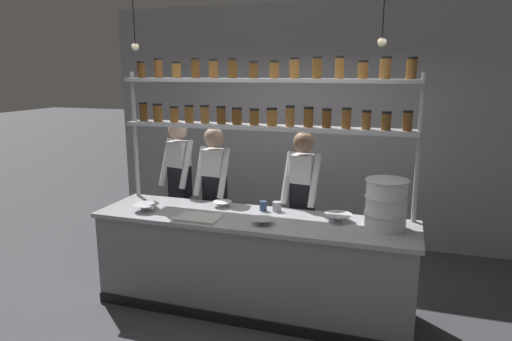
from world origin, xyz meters
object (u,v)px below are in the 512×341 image
Objects in this scene: chef_center at (215,192)px; prep_bowl_near_left at (338,218)px; spice_shelf_unit at (264,107)px; chef_left at (180,183)px; cutting_board at (198,218)px; serving_cup_front at (263,206)px; serving_cup_by_board at (277,206)px; chef_right at (302,201)px; prep_bowl_near_right at (263,221)px; prep_bowl_center_back at (222,204)px; container_stack at (386,204)px; prep_bowl_center_front at (146,207)px.

prep_bowl_near_left is (1.40, -0.44, -0.01)m from chef_center.
chef_left is (-1.14, 0.40, -0.92)m from spice_shelf_unit.
cutting_board is 4.19× the size of serving_cup_front.
serving_cup_by_board reaches higher than cutting_board.
spice_shelf_unit is 1.25m from prep_bowl_near_left.
chef_right reaches higher than cutting_board.
chef_center is 8.27× the size of prep_bowl_near_right.
chef_left is at bearing 167.60° from chef_center.
prep_bowl_center_back is (-1.17, 0.10, -0.01)m from prep_bowl_near_left.
chef_right is 17.47× the size of serving_cup_front.
container_stack reaches higher than serving_cup_front.
chef_right reaches higher than prep_bowl_center_front.
spice_shelf_unit is at bearing -14.84° from chef_center.
prep_bowl_near_left is 0.75m from serving_cup_front.
serving_cup_front is (0.49, 0.44, 0.04)m from cutting_board.
chef_left is 2.01m from prep_bowl_near_left.
spice_shelf_unit reaches higher than serving_cup_by_board.
chef_center is at bearing -172.70° from chef_right.
container_stack is 1.74× the size of prep_bowl_center_front.
chef_left is 8.98× the size of prep_bowl_center_back.
prep_bowl_near_left is 0.69m from prep_bowl_near_right.
cutting_board is 0.66m from serving_cup_front.
spice_shelf_unit is at bearing 165.02° from prep_bowl_near_left.
container_stack reaches higher than cutting_board.
container_stack is at bearing -6.36° from chef_left.
chef_left is 4.29× the size of cutting_board.
prep_bowl_center_back reaches higher than cutting_board.
serving_cup_front is at bearing -13.45° from chef_left.
container_stack is 1.68m from cutting_board.
serving_cup_by_board reaches higher than prep_bowl_center_back.
chef_center is 1.07m from prep_bowl_near_right.
prep_bowl_near_left is at bearing -4.95° from prep_bowl_center_back.
prep_bowl_center_front is at bearing -161.55° from serving_cup_front.
serving_cup_by_board reaches higher than prep_bowl_near_left.
spice_shelf_unit is 6.64× the size of container_stack.
prep_bowl_near_right is at bearing -24.94° from chef_left.
chef_right is at bearing 135.15° from prep_bowl_near_left.
serving_cup_front is at bearing 0.09° from prep_bowl_center_back.
serving_cup_by_board is at bearing 2.79° from prep_bowl_center_back.
chef_right reaches higher than container_stack.
cutting_board is 0.78m from serving_cup_by_board.
container_stack is 1.72× the size of prep_bowl_near_left.
cutting_board is at bearing -97.53° from prep_bowl_center_back.
spice_shelf_unit is 1.21m from cutting_board.
chef_left is 0.54m from chef_center.
chef_right is at bearing 149.29° from container_stack.
spice_shelf_unit reaches higher than prep_bowl_near_right.
prep_bowl_near_left is at bearing 25.07° from prep_bowl_near_right.
spice_shelf_unit is 1.17m from chef_center.
prep_bowl_near_right is at bearing -168.12° from container_stack.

